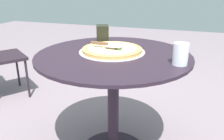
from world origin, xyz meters
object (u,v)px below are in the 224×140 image
at_px(pizza_on_tray, 112,50).
at_px(drinking_cup, 181,54).
at_px(patio_table, 113,82).
at_px(napkin_dispenser, 102,34).
at_px(pizza_server, 107,44).

height_order(pizza_on_tray, drinking_cup, drinking_cup).
relative_size(patio_table, napkin_dispenser, 7.94).
distance_m(patio_table, pizza_server, 0.24).
height_order(pizza_server, drinking_cup, drinking_cup).
relative_size(pizza_on_tray, napkin_dispenser, 3.45).
xyz_separation_m(patio_table, napkin_dispenser, (0.17, -0.28, 0.25)).
distance_m(pizza_on_tray, drinking_cup, 0.44).
xyz_separation_m(pizza_server, napkin_dispenser, (0.12, -0.25, 0.01)).
bearing_deg(pizza_server, patio_table, 155.25).
distance_m(pizza_on_tray, napkin_dispenser, 0.29).
distance_m(patio_table, napkin_dispenser, 0.41).
height_order(pizza_on_tray, pizza_server, pizza_server).
relative_size(pizza_on_tray, pizza_server, 1.97).
height_order(pizza_server, napkin_dispenser, napkin_dispenser).
bearing_deg(pizza_server, pizza_on_tray, -153.23).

